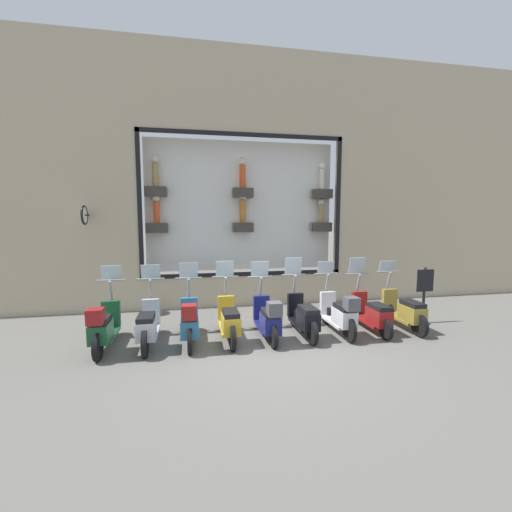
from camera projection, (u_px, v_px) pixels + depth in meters
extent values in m
plane|color=#66635E|center=(272.00, 348.00, 6.97)|extent=(120.00, 120.00, 0.00)
cube|color=tan|center=(244.00, 290.00, 10.43)|extent=(0.40, 5.95, 0.91)
cube|color=tan|center=(243.00, 91.00, 9.78)|extent=(0.40, 5.95, 2.38)
cube|color=black|center=(244.00, 134.00, 9.72)|extent=(0.04, 5.95, 0.12)
cube|color=black|center=(245.00, 274.00, 10.16)|extent=(0.04, 5.95, 0.12)
cube|color=black|center=(338.00, 206.00, 10.50)|extent=(0.04, 0.12, 4.14)
cube|color=black|center=(140.00, 205.00, 9.38)|extent=(0.04, 0.12, 4.14)
cube|color=silver|center=(242.00, 206.00, 10.49)|extent=(0.04, 5.71, 3.90)
cube|color=#38332D|center=(322.00, 194.00, 10.71)|extent=(0.36, 0.60, 0.28)
cylinder|color=silver|center=(322.00, 179.00, 10.66)|extent=(0.17, 0.17, 0.62)
sphere|color=white|center=(322.00, 166.00, 10.61)|extent=(0.22, 0.22, 0.22)
cube|color=#38332D|center=(243.00, 193.00, 10.23)|extent=(0.36, 0.60, 0.28)
cylinder|color=#CC4C23|center=(243.00, 177.00, 10.17)|extent=(0.19, 0.19, 0.67)
sphere|color=beige|center=(242.00, 161.00, 10.12)|extent=(0.24, 0.24, 0.24)
cube|color=#38332D|center=(156.00, 192.00, 9.75)|extent=(0.36, 0.60, 0.28)
cylinder|color=#9E7F4C|center=(155.00, 175.00, 9.70)|extent=(0.18, 0.18, 0.66)
sphere|color=beige|center=(155.00, 159.00, 9.65)|extent=(0.24, 0.24, 0.24)
cube|color=#38332D|center=(321.00, 227.00, 10.82)|extent=(0.36, 0.60, 0.28)
cylinder|color=#9E7F4C|center=(321.00, 214.00, 10.77)|extent=(0.15, 0.15, 0.55)
sphere|color=beige|center=(321.00, 202.00, 10.73)|extent=(0.20, 0.20, 0.20)
cube|color=#38332D|center=(243.00, 227.00, 10.34)|extent=(0.36, 0.60, 0.28)
cylinder|color=#B26B2D|center=(243.00, 211.00, 10.29)|extent=(0.19, 0.19, 0.68)
sphere|color=beige|center=(243.00, 196.00, 10.24)|extent=(0.25, 0.25, 0.25)
cube|color=#38332D|center=(157.00, 228.00, 9.86)|extent=(0.36, 0.60, 0.28)
cylinder|color=#CC4C23|center=(157.00, 212.00, 9.81)|extent=(0.17, 0.17, 0.61)
sphere|color=beige|center=(156.00, 198.00, 9.77)|extent=(0.22, 0.22, 0.22)
cylinder|color=black|center=(86.00, 215.00, 9.00)|extent=(0.35, 0.05, 0.05)
torus|color=black|center=(84.00, 215.00, 8.83)|extent=(0.52, 0.06, 0.52)
cylinder|color=white|center=(84.00, 215.00, 8.83)|extent=(0.43, 0.03, 0.43)
cylinder|color=black|center=(387.00, 310.00, 8.83)|extent=(0.51, 0.09, 0.51)
cylinder|color=black|center=(420.00, 326.00, 7.57)|extent=(0.51, 0.09, 0.51)
cube|color=olive|center=(402.00, 318.00, 8.21)|extent=(1.02, 0.38, 0.06)
cube|color=olive|center=(412.00, 314.00, 7.82)|extent=(0.61, 0.35, 0.36)
cube|color=black|center=(413.00, 304.00, 7.79)|extent=(0.58, 0.31, 0.10)
cube|color=olive|center=(389.00, 300.00, 8.70)|extent=(0.12, 0.37, 0.56)
cylinder|color=gray|center=(389.00, 280.00, 8.71)|extent=(0.20, 0.06, 0.45)
cylinder|color=gray|center=(387.00, 272.00, 8.76)|extent=(0.04, 0.61, 0.04)
cube|color=silver|center=(387.00, 266.00, 8.78)|extent=(0.07, 0.42, 0.28)
cylinder|color=black|center=(356.00, 313.00, 8.70)|extent=(0.45, 0.09, 0.45)
cylinder|color=black|center=(386.00, 330.00, 7.39)|extent=(0.45, 0.09, 0.45)
cube|color=maroon|center=(370.00, 321.00, 8.05)|extent=(1.02, 0.38, 0.06)
cube|color=maroon|center=(379.00, 317.00, 7.66)|extent=(0.61, 0.35, 0.36)
cube|color=black|center=(379.00, 307.00, 7.64)|extent=(0.58, 0.31, 0.10)
cube|color=maroon|center=(359.00, 303.00, 8.55)|extent=(0.12, 0.37, 0.56)
cylinder|color=gray|center=(358.00, 283.00, 8.56)|extent=(0.20, 0.06, 0.45)
cylinder|color=gray|center=(357.00, 274.00, 8.60)|extent=(0.04, 0.61, 0.04)
cube|color=silver|center=(357.00, 265.00, 8.62)|extent=(0.10, 0.42, 0.41)
cylinder|color=black|center=(326.00, 314.00, 8.51)|extent=(0.52, 0.09, 0.52)
cylinder|color=black|center=(350.00, 330.00, 7.26)|extent=(0.52, 0.09, 0.52)
cube|color=silver|center=(337.00, 322.00, 7.89)|extent=(1.02, 0.39, 0.06)
cube|color=silver|center=(344.00, 318.00, 7.50)|extent=(0.61, 0.35, 0.36)
cube|color=black|center=(345.00, 307.00, 7.47)|extent=(0.58, 0.31, 0.10)
cube|color=silver|center=(328.00, 303.00, 8.38)|extent=(0.12, 0.37, 0.56)
cylinder|color=gray|center=(327.00, 283.00, 8.40)|extent=(0.20, 0.06, 0.45)
cylinder|color=gray|center=(326.00, 274.00, 8.44)|extent=(0.04, 0.60, 0.04)
cube|color=silver|center=(326.00, 267.00, 8.46)|extent=(0.08, 0.42, 0.30)
cube|color=#4C4C51|center=(352.00, 304.00, 7.14)|extent=(0.28, 0.28, 0.28)
cylinder|color=black|center=(294.00, 315.00, 8.36)|extent=(0.51, 0.09, 0.51)
cylinder|color=black|center=(312.00, 333.00, 7.10)|extent=(0.51, 0.09, 0.51)
cube|color=black|center=(302.00, 324.00, 7.73)|extent=(1.02, 0.38, 0.06)
cube|color=black|center=(308.00, 320.00, 7.34)|extent=(0.61, 0.35, 0.36)
cube|color=black|center=(308.00, 309.00, 7.31)|extent=(0.58, 0.31, 0.10)
cube|color=black|center=(295.00, 305.00, 8.22)|extent=(0.12, 0.37, 0.56)
cylinder|color=gray|center=(295.00, 284.00, 8.24)|extent=(0.20, 0.06, 0.45)
cylinder|color=gray|center=(294.00, 275.00, 8.28)|extent=(0.04, 0.60, 0.04)
cube|color=silver|center=(293.00, 266.00, 8.30)|extent=(0.10, 0.42, 0.41)
cylinder|color=black|center=(260.00, 318.00, 8.22)|extent=(0.46, 0.09, 0.46)
cylinder|color=black|center=(274.00, 337.00, 6.92)|extent=(0.46, 0.09, 0.46)
cube|color=navy|center=(266.00, 327.00, 7.57)|extent=(1.02, 0.39, 0.06)
cube|color=navy|center=(270.00, 323.00, 7.18)|extent=(0.61, 0.35, 0.36)
cube|color=black|center=(270.00, 312.00, 7.16)|extent=(0.58, 0.31, 0.10)
cube|color=navy|center=(261.00, 307.00, 8.07)|extent=(0.12, 0.37, 0.56)
cylinder|color=gray|center=(261.00, 286.00, 8.08)|extent=(0.20, 0.06, 0.45)
cylinder|color=gray|center=(260.00, 277.00, 8.12)|extent=(0.04, 0.61, 0.04)
cube|color=silver|center=(260.00, 269.00, 8.14)|extent=(0.09, 0.42, 0.36)
cube|color=#4C4C51|center=(274.00, 309.00, 6.81)|extent=(0.28, 0.28, 0.28)
cylinder|color=black|center=(226.00, 319.00, 8.03)|extent=(0.53, 0.09, 0.53)
cylinder|color=black|center=(233.00, 338.00, 6.78)|extent=(0.53, 0.09, 0.53)
cube|color=gold|center=(229.00, 328.00, 7.41)|extent=(1.02, 0.39, 0.06)
cube|color=gold|center=(231.00, 324.00, 7.02)|extent=(0.61, 0.35, 0.36)
cube|color=black|center=(231.00, 313.00, 6.99)|extent=(0.58, 0.31, 0.10)
cube|color=gold|center=(226.00, 308.00, 7.90)|extent=(0.12, 0.37, 0.56)
cylinder|color=gray|center=(225.00, 286.00, 7.92)|extent=(0.20, 0.06, 0.45)
cylinder|color=gray|center=(225.00, 277.00, 7.96)|extent=(0.04, 0.60, 0.04)
cube|color=silver|center=(225.00, 269.00, 7.98)|extent=(0.09, 0.42, 0.36)
cylinder|color=black|center=(190.00, 321.00, 7.87)|extent=(0.52, 0.09, 0.52)
cylinder|color=black|center=(190.00, 341.00, 6.62)|extent=(0.52, 0.09, 0.52)
cube|color=teal|center=(190.00, 331.00, 7.25)|extent=(1.02, 0.38, 0.06)
cube|color=teal|center=(190.00, 327.00, 6.86)|extent=(0.61, 0.35, 0.36)
cube|color=black|center=(189.00, 315.00, 6.83)|extent=(0.58, 0.31, 0.10)
cube|color=teal|center=(189.00, 310.00, 7.74)|extent=(0.12, 0.37, 0.56)
cylinder|color=gray|center=(189.00, 288.00, 7.76)|extent=(0.20, 0.06, 0.45)
cylinder|color=gray|center=(189.00, 278.00, 7.80)|extent=(0.04, 0.60, 0.04)
cube|color=silver|center=(188.00, 270.00, 7.82)|extent=(0.09, 0.42, 0.35)
cube|color=maroon|center=(189.00, 312.00, 6.51)|extent=(0.28, 0.28, 0.28)
cylinder|color=black|center=(152.00, 323.00, 7.71)|extent=(0.54, 0.09, 0.54)
cylinder|color=black|center=(145.00, 343.00, 6.47)|extent=(0.54, 0.09, 0.54)
cube|color=#B7BCC6|center=(149.00, 333.00, 7.09)|extent=(1.02, 0.38, 0.06)
cube|color=#B7BCC6|center=(146.00, 329.00, 6.70)|extent=(0.61, 0.35, 0.36)
cube|color=black|center=(146.00, 317.00, 6.67)|extent=(0.58, 0.31, 0.10)
cube|color=#B7BCC6|center=(151.00, 311.00, 7.58)|extent=(0.12, 0.37, 0.56)
cylinder|color=gray|center=(151.00, 289.00, 7.60)|extent=(0.20, 0.06, 0.45)
cylinder|color=gray|center=(151.00, 279.00, 7.64)|extent=(0.04, 0.61, 0.04)
cube|color=silver|center=(151.00, 271.00, 7.66)|extent=(0.08, 0.42, 0.32)
cylinder|color=black|center=(113.00, 325.00, 7.55)|extent=(0.54, 0.09, 0.54)
cylinder|color=black|center=(98.00, 347.00, 6.31)|extent=(0.54, 0.09, 0.54)
cube|color=#19512D|center=(106.00, 336.00, 6.93)|extent=(1.02, 0.38, 0.06)
cube|color=#19512D|center=(101.00, 332.00, 6.54)|extent=(0.61, 0.35, 0.36)
cube|color=black|center=(100.00, 320.00, 6.51)|extent=(0.58, 0.31, 0.10)
cube|color=#19512D|center=(111.00, 313.00, 7.42)|extent=(0.12, 0.37, 0.56)
cylinder|color=gray|center=(111.00, 290.00, 7.44)|extent=(0.20, 0.06, 0.45)
cylinder|color=gray|center=(111.00, 280.00, 7.48)|extent=(0.04, 0.61, 0.04)
cube|color=silver|center=(111.00, 273.00, 7.50)|extent=(0.08, 0.42, 0.32)
cube|color=maroon|center=(95.00, 316.00, 6.19)|extent=(0.28, 0.28, 0.28)
cylinder|color=#232326|center=(422.00, 323.00, 8.58)|extent=(0.36, 0.36, 0.02)
cylinder|color=#232326|center=(424.00, 296.00, 8.50)|extent=(0.07, 0.07, 1.42)
cube|color=black|center=(425.00, 281.00, 8.44)|extent=(0.03, 0.45, 0.55)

